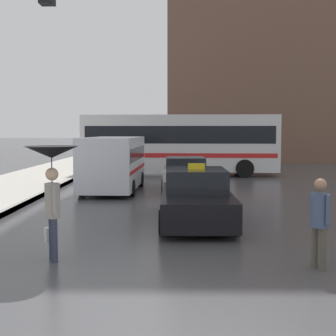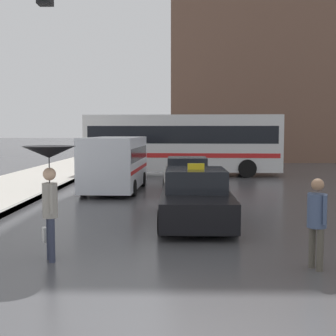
# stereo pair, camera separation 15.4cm
# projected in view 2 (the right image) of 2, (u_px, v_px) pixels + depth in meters

# --- Properties ---
(ground_plane) EXTENTS (300.00, 300.00, 0.00)m
(ground_plane) POSITION_uv_depth(u_px,v_px,m) (130.00, 325.00, 5.96)
(ground_plane) COLOR #424244
(taxi) EXTENTS (1.91, 4.47, 1.60)m
(taxi) POSITION_uv_depth(u_px,v_px,m) (196.00, 199.00, 12.45)
(taxi) COLOR black
(taxi) RESTS_ON ground_plane
(sedan_red) EXTENTS (1.91, 4.15, 1.36)m
(sedan_red) POSITION_uv_depth(u_px,v_px,m) (187.00, 175.00, 19.21)
(sedan_red) COLOR #B7B2AD
(sedan_red) RESTS_ON ground_plane
(ambulance_van) EXTENTS (2.25, 5.36, 2.19)m
(ambulance_van) POSITION_uv_depth(u_px,v_px,m) (115.00, 161.00, 19.14)
(ambulance_van) COLOR silver
(ambulance_van) RESTS_ON ground_plane
(city_bus) EXTENTS (10.69, 3.06, 3.31)m
(city_bus) POSITION_uv_depth(u_px,v_px,m) (183.00, 142.00, 25.78)
(city_bus) COLOR silver
(city_bus) RESTS_ON ground_plane
(pedestrian_with_umbrella) EXTENTS (0.99, 0.99, 2.18)m
(pedestrian_with_umbrella) POSITION_uv_depth(u_px,v_px,m) (49.00, 170.00, 8.74)
(pedestrian_with_umbrella) COLOR #2D3347
(pedestrian_with_umbrella) RESTS_ON ground_plane
(pedestrian_man) EXTENTS (0.44, 0.48, 1.63)m
(pedestrian_man) POSITION_uv_depth(u_px,v_px,m) (317.00, 216.00, 8.25)
(pedestrian_man) COLOR #4C473D
(pedestrian_man) RESTS_ON ground_plane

